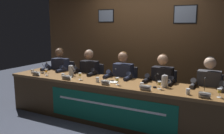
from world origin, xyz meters
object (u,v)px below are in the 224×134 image
(juice_glass_right, at_px, (159,84))
(nameplate_right, at_px, (145,88))
(microphone_far_left, at_px, (44,69))
(chair_far_right, at_px, (208,101))
(panelist_center, at_px, (121,78))
(panelist_right, at_px, (161,83))
(water_cup_left, at_px, (63,76))
(water_pitcher_right_side, at_px, (165,81))
(conference_table, at_px, (109,95))
(chair_right, at_px, (164,95))
(water_cup_center, at_px, (97,80))
(juice_glass_center, at_px, (117,80))
(microphone_right, at_px, (156,83))
(nameplate_far_right, at_px, (205,95))
(water_cup_far_right, at_px, (188,92))
(nameplate_left, at_px, (67,77))
(nameplate_center, at_px, (105,83))
(panelist_far_left, at_px, (58,71))
(water_pitcher_left_side, at_px, (71,70))
(document_stack_center, at_px, (112,82))
(microphone_far_right, at_px, (204,88))
(microphone_left, at_px, (73,73))
(panelist_left, at_px, (87,75))
(chair_far_left, at_px, (64,81))
(panelist_far_right, at_px, (208,88))
(nameplate_far_left, at_px, (36,74))
(juice_glass_far_right, at_px, (219,91))
(microphone_center, at_px, (113,77))
(juice_glass_left, at_px, (80,75))
(water_cup_right, at_px, (142,86))
(juice_glass_far_left, at_px, (46,71))
(chair_center, at_px, (126,90))

(juice_glass_right, bearing_deg, nameplate_right, -133.83)
(microphone_far_left, height_order, chair_far_right, microphone_far_left)
(panelist_center, distance_m, panelist_right, 0.78)
(water_cup_left, relative_size, water_pitcher_right_side, 0.40)
(conference_table, xyz_separation_m, chair_far_right, (1.55, 0.70, -0.09))
(microphone_far_left, relative_size, chair_right, 0.24)
(water_cup_center, bearing_deg, panelist_center, 72.43)
(juice_glass_center, distance_m, microphone_right, 0.63)
(nameplate_far_right, distance_m, water_cup_far_right, 0.24)
(nameplate_left, bearing_deg, panelist_center, 41.44)
(chair_right, height_order, panelist_right, panelist_right)
(nameplate_center, bearing_deg, panelist_far_left, 156.66)
(water_pitcher_left_side, bearing_deg, document_stack_center, -8.53)
(microphone_far_right, bearing_deg, document_stack_center, -178.39)
(microphone_left, relative_size, water_cup_far_right, 2.54)
(panelist_left, bearing_deg, document_stack_center, -30.17)
(water_pitcher_left_side, xyz_separation_m, water_pitcher_right_side, (1.88, -0.03, 0.00))
(nameplate_far_right, bearing_deg, chair_far_left, 164.30)
(chair_far_right, bearing_deg, panelist_left, -175.12)
(microphone_left, relative_size, panelist_far_right, 0.18)
(panelist_left, distance_m, chair_right, 1.59)
(panelist_far_right, bearing_deg, nameplate_left, -163.64)
(microphone_left, relative_size, chair_far_right, 0.24)
(conference_table, distance_m, water_pitcher_left_side, 1.01)
(nameplate_left, relative_size, nameplate_far_right, 1.24)
(nameplate_far_left, xyz_separation_m, water_pitcher_right_side, (2.47, 0.32, 0.05))
(water_cup_left, height_order, microphone_left, microphone_left)
(juice_glass_right, bearing_deg, juice_glass_far_right, -2.75)
(juice_glass_right, xyz_separation_m, nameplate_far_right, (0.68, -0.16, -0.05))
(chair_far_left, height_order, microphone_center, microphone_center)
(water_cup_left, height_order, microphone_far_right, microphone_far_right)
(microphone_left, xyz_separation_m, document_stack_center, (0.86, -0.04, -0.07))
(panelist_far_left, xyz_separation_m, panelist_right, (2.33, 0.00, 0.00))
(nameplate_far_left, distance_m, water_cup_far_right, 2.88)
(chair_far_right, bearing_deg, nameplate_center, -149.65)
(nameplate_right, xyz_separation_m, chair_far_right, (0.82, 0.89, -0.35))
(juice_glass_left, bearing_deg, microphone_left, 153.39)
(juice_glass_left, distance_m, water_cup_center, 0.38)
(water_cup_center, xyz_separation_m, water_cup_far_right, (1.53, -0.04, 0.00))
(microphone_far_left, relative_size, microphone_right, 1.00)
(microphone_far_left, height_order, water_cup_right, microphone_far_left)
(juice_glass_left, bearing_deg, chair_right, 29.69)
(nameplate_right, bearing_deg, microphone_far_left, 173.26)
(panelist_right, bearing_deg, microphone_center, -152.28)
(nameplate_far_left, bearing_deg, panelist_far_left, 92.34)
(juice_glass_far_left, relative_size, juice_glass_center, 1.00)
(conference_table, relative_size, water_cup_far_right, 49.16)
(chair_center, xyz_separation_m, juice_glass_center, (0.21, -0.79, 0.39))
(microphone_left, height_order, juice_glass_far_right, microphone_left)
(water_cup_left, bearing_deg, nameplate_left, -29.73)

